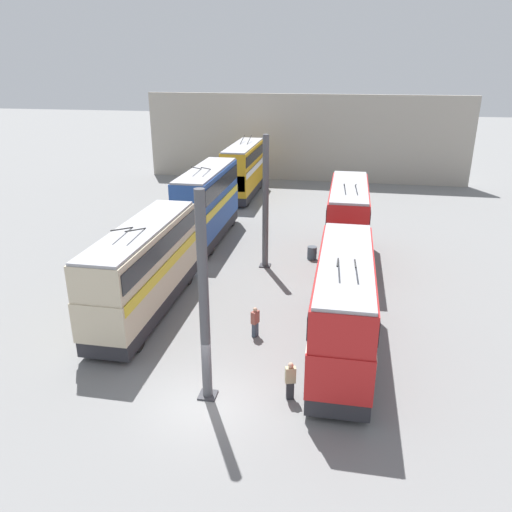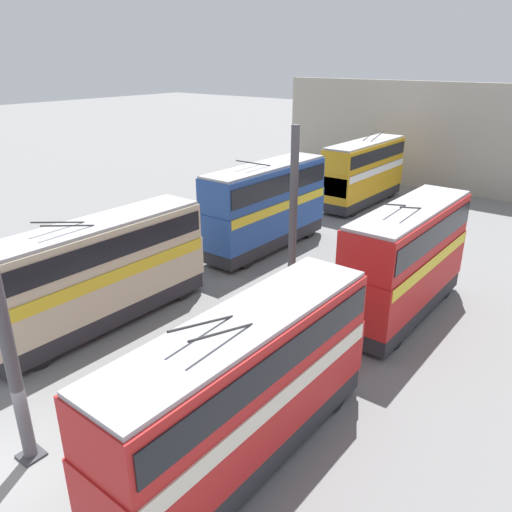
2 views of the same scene
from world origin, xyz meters
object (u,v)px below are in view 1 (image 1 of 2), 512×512
(bus_right_far, at_px, (244,167))
(person_aisle_midway, at_px, (255,321))
(person_by_left_row, at_px, (290,380))
(oil_drum, at_px, (312,253))
(bus_left_near, at_px, (343,302))
(bus_left_far, at_px, (347,220))
(bus_right_near, at_px, (144,265))
(bus_right_mid, at_px, (207,200))

(bus_right_far, bearing_deg, person_aisle_midway, -167.04)
(bus_right_far, distance_m, person_by_left_row, 32.84)
(person_aisle_midway, distance_m, oil_drum, 11.12)
(bus_left_near, distance_m, bus_left_far, 11.69)
(bus_left_near, bearing_deg, person_aisle_midway, 77.61)
(bus_right_near, bearing_deg, bus_left_near, -103.06)
(bus_left_near, xyz_separation_m, person_aisle_midway, (0.92, 4.18, -1.91))
(bus_left_near, height_order, oil_drum, bus_left_near)
(bus_left_far, relative_size, oil_drum, 10.05)
(bus_right_mid, height_order, oil_drum, bus_right_mid)
(bus_left_near, relative_size, bus_right_mid, 1.03)
(bus_right_mid, bearing_deg, bus_right_far, 0.00)
(person_by_left_row, bearing_deg, bus_left_near, -42.96)
(bus_left_far, distance_m, bus_right_mid, 10.85)
(bus_left_far, xyz_separation_m, bus_right_mid, (3.06, 10.41, 0.05))
(bus_left_near, relative_size, person_aisle_midway, 6.35)
(bus_right_near, relative_size, oil_drum, 11.84)
(bus_left_near, distance_m, bus_right_near, 10.69)
(bus_right_far, height_order, oil_drum, bus_right_far)
(bus_right_mid, relative_size, person_aisle_midway, 6.16)
(person_by_left_row, xyz_separation_m, oil_drum, (15.52, 0.34, -0.44))
(bus_left_near, bearing_deg, bus_left_far, 0.00)
(bus_right_mid, height_order, person_aisle_midway, bus_right_mid)
(person_aisle_midway, height_order, oil_drum, person_aisle_midway)
(bus_right_near, height_order, person_aisle_midway, bus_right_near)
(person_by_left_row, distance_m, person_aisle_midway, 5.12)
(bus_right_near, height_order, oil_drum, bus_right_near)
(bus_left_far, relative_size, person_by_left_row, 5.37)
(bus_left_near, xyz_separation_m, oil_drum, (11.86, 2.24, -2.29))
(bus_right_far, xyz_separation_m, person_aisle_midway, (-27.06, -6.23, -2.11))
(bus_left_far, xyz_separation_m, oil_drum, (0.17, 2.24, -2.57))
(bus_right_far, bearing_deg, bus_left_far, -147.42)
(bus_right_mid, distance_m, oil_drum, 9.05)
(bus_right_mid, distance_m, person_aisle_midway, 15.33)
(bus_left_near, bearing_deg, bus_right_near, 76.94)
(person_by_left_row, bearing_deg, bus_left_far, -22.61)
(bus_right_near, distance_m, oil_drum, 12.70)
(bus_left_far, bearing_deg, oil_drum, 85.67)
(bus_left_near, xyz_separation_m, bus_right_far, (27.98, 10.41, 0.20))
(bus_left_near, bearing_deg, bus_right_far, 20.41)
(bus_left_near, distance_m, bus_right_mid, 18.06)
(bus_left_near, height_order, person_aisle_midway, bus_left_near)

